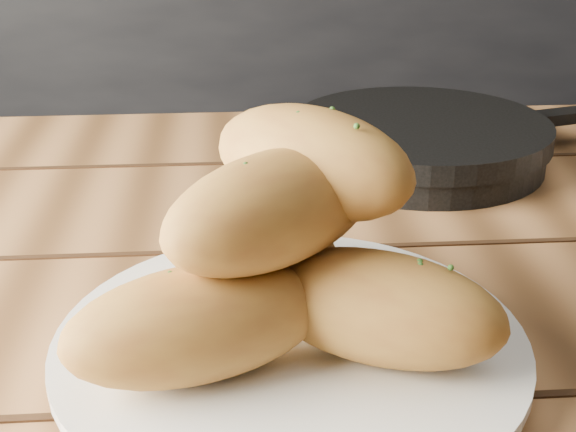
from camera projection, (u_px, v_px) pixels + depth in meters
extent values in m
cube|color=black|center=(542.00, 98.00, 2.13)|extent=(2.80, 0.60, 0.90)
cube|color=#9B663A|center=(483.00, 332.00, 0.57)|extent=(1.46, 0.96, 0.04)
cylinder|color=white|center=(290.00, 352.00, 0.50)|extent=(0.26, 0.26, 0.01)
cylinder|color=white|center=(290.00, 341.00, 0.49)|extent=(0.29, 0.29, 0.01)
ellipsoid|color=#A8772E|center=(198.00, 324.00, 0.44)|extent=(0.17, 0.11, 0.07)
ellipsoid|color=#A8772E|center=(379.00, 307.00, 0.46)|extent=(0.16, 0.13, 0.07)
ellipsoid|color=#A8772E|center=(277.00, 249.00, 0.53)|extent=(0.10, 0.16, 0.07)
ellipsoid|color=#A8772E|center=(274.00, 209.00, 0.45)|extent=(0.16, 0.15, 0.07)
ellipsoid|color=#A8772E|center=(312.00, 161.00, 0.48)|extent=(0.15, 0.14, 0.07)
cylinder|color=black|center=(419.00, 149.00, 0.82)|extent=(0.25, 0.25, 0.03)
cylinder|color=black|center=(421.00, 130.00, 0.81)|extent=(0.26, 0.26, 0.02)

